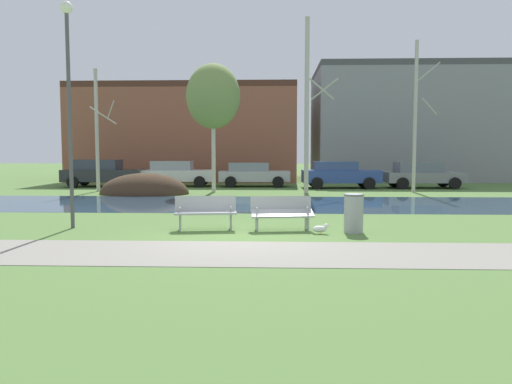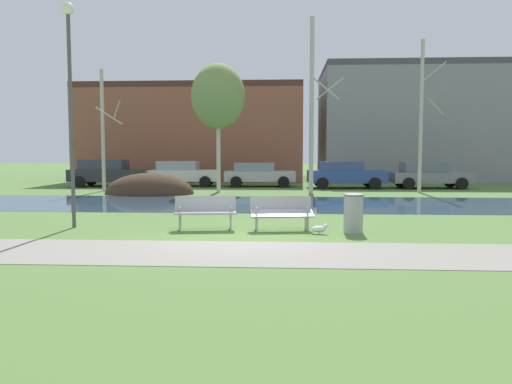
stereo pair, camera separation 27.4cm
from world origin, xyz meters
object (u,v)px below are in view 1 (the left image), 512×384
Objects in this scene: parked_hatch_third_silver at (253,174)px; parked_wagon_fourth_blue at (339,174)px; seagull at (320,229)px; parked_sedan_second_white at (176,173)px; trash_bin at (354,213)px; parked_van_nearest_dark at (102,173)px; bench_right at (282,212)px; parked_suv_fifth_grey at (422,174)px; streetlamp at (69,81)px; bench_left at (206,212)px.

parked_wagon_fourth_blue is at bearing -11.69° from parked_hatch_third_silver.
seagull is 0.11× the size of parked_sedan_second_white.
trash_bin is 0.22× the size of parked_van_nearest_dark.
bench_right is 0.40× the size of parked_sedan_second_white.
parked_van_nearest_dark is (-11.92, 15.88, 0.31)m from trash_bin.
trash_bin is 16.62m from parked_suv_fifth_grey.
parked_van_nearest_dark is at bearing 123.02° from bench_right.
streetlamp reaches higher than trash_bin.
trash_bin is (1.80, -0.32, 0.04)m from bench_right.
bench_left is at bearing -76.24° from parked_sedan_second_white.
streetlamp is at bearing -88.82° from parked_sedan_second_white.
bench_left is 1.70× the size of trash_bin.
parked_suv_fifth_grey is at bearing 48.05° from streetlamp.
parked_sedan_second_white is (-3.91, 15.98, 0.30)m from bench_left.
parked_hatch_third_silver is at bearing 2.67° from parked_van_nearest_dark.
parked_van_nearest_dark is 13.48m from parked_wagon_fourth_blue.
parked_suv_fifth_grey is at bearing 56.83° from bench_left.
bench_left and bench_right have the same top height.
parked_sedan_second_white is at bearing 173.73° from parked_wagon_fourth_blue.
parked_wagon_fourth_blue is at bearing 77.38° from bench_right.
bench_left is 0.41× the size of parked_hatch_third_silver.
seagull is 16.71m from parked_hatch_third_silver.
trash_bin is 0.23× the size of parked_wagon_fourth_blue.
parked_sedan_second_white is (-6.86, 16.55, 0.64)m from seagull.
parked_sedan_second_white is (4.21, 0.42, -0.04)m from parked_van_nearest_dark.
streetlamp reaches higher than parked_hatch_third_silver.
parked_hatch_third_silver is at bearing 168.31° from parked_wagon_fourth_blue.
streetlamp is at bearing -73.60° from parked_van_nearest_dark.
parked_sedan_second_white is (-5.90, 15.98, 0.30)m from bench_right.
parked_suv_fifth_grey is at bearing -3.50° from parked_sedan_second_white.
bench_left is 0.40× the size of parked_sedan_second_white.
bench_right is 18.56m from parked_van_nearest_dark.
parked_hatch_third_silver is (4.11, 15.82, -3.15)m from streetlamp.
parked_sedan_second_white is 9.31m from parked_wagon_fourth_blue.
parked_van_nearest_dark is at bearing -177.33° from parked_hatch_third_silver.
bench_left is 1.00× the size of bench_right.
parked_wagon_fourth_blue reaches higher than seagull.
parked_suv_fifth_grey is at bearing 62.42° from bench_right.
parked_hatch_third_silver reaches higher than bench_right.
seagull is 17.92m from parked_sedan_second_white.
parked_wagon_fourth_blue reaches higher than trash_bin.
streetlamp is at bearing 176.43° from trash_bin.
bench_left is at bearing -123.17° from parked_suv_fifth_grey.
bench_left is 18.09m from parked_suv_fifth_grey.
parked_van_nearest_dark is (-11.07, 16.12, 0.68)m from seagull.
trash_bin is 0.24× the size of parked_hatch_third_silver.
parked_sedan_second_white is 0.97× the size of parked_suv_fifth_grey.
streetlamp is at bearing 178.56° from bench_right.
trash_bin reaches higher than bench_right.
parked_suv_fifth_grey is (18.02, -0.42, -0.06)m from parked_van_nearest_dark.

